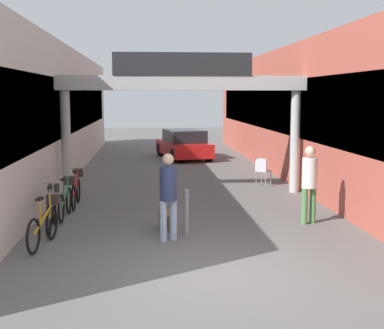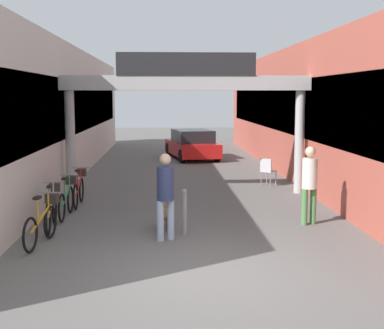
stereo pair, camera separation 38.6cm
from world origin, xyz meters
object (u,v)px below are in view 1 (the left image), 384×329
at_px(bicycle_silver_second, 52,209).
at_px(bicycle_red_farthest, 76,189).
at_px(bollard_post_metal, 186,212).
at_px(pedestrian_with_dog, 168,191).
at_px(bicycle_green_third, 66,199).
at_px(parked_car_red, 184,145).
at_px(cafe_chair_aluminium_nearer, 262,169).
at_px(pedestrian_companion, 309,179).
at_px(bicycle_orange_nearest, 45,223).
at_px(dog_on_leash, 165,213).

height_order(bicycle_silver_second, bicycle_red_farthest, same).
bearing_deg(bicycle_silver_second, bollard_post_metal, -14.51).
xyz_separation_m(pedestrian_with_dog, bicycle_green_third, (-2.35, 2.27, -0.57)).
xyz_separation_m(bicycle_green_third, bollard_post_metal, (2.74, -1.85, 0.05)).
bearing_deg(parked_car_red, cafe_chair_aluminium_nearer, -75.20).
xyz_separation_m(bicycle_red_farthest, cafe_chair_aluminium_nearer, (5.55, 2.73, 0.10)).
height_order(bicycle_red_farthest, bollard_post_metal, bicycle_red_farthest).
bearing_deg(bicycle_red_farthest, cafe_chair_aluminium_nearer, 26.23).
bearing_deg(bicycle_green_third, parked_car_red, 72.89).
height_order(pedestrian_companion, bicycle_green_third, pedestrian_companion).
bearing_deg(cafe_chair_aluminium_nearer, pedestrian_companion, -90.68).
height_order(pedestrian_with_dog, cafe_chair_aluminium_nearer, pedestrian_with_dog).
relative_size(bicycle_orange_nearest, bicycle_silver_second, 0.99).
bearing_deg(bicycle_red_farthest, pedestrian_with_dog, -57.74).
relative_size(bicycle_red_farthest, parked_car_red, 0.40).
bearing_deg(pedestrian_companion, bicycle_red_farthest, 156.03).
bearing_deg(bicycle_green_third, pedestrian_companion, -11.23).
distance_m(bicycle_silver_second, bicycle_green_third, 1.11).
distance_m(pedestrian_companion, bicycle_silver_second, 5.73).
relative_size(cafe_chair_aluminium_nearer, parked_car_red, 0.21).
bearing_deg(parked_car_red, bollard_post_metal, -93.64).
relative_size(pedestrian_with_dog, bollard_post_metal, 1.81).
height_order(pedestrian_companion, bicycle_orange_nearest, pedestrian_companion).
bearing_deg(parked_car_red, bicycle_green_third, -107.11).
xyz_separation_m(bicycle_orange_nearest, parked_car_red, (3.65, 14.10, 0.21)).
xyz_separation_m(pedestrian_companion, bicycle_red_farthest, (-5.49, 2.44, -0.58)).
bearing_deg(pedestrian_companion, bollard_post_metal, -165.29).
bearing_deg(bicycle_silver_second, bicycle_green_third, 83.05).
distance_m(dog_on_leash, parked_car_red, 13.13).
distance_m(pedestrian_companion, bollard_post_metal, 2.96).
xyz_separation_m(bicycle_orange_nearest, bicycle_silver_second, (-0.09, 1.29, 0.00)).
height_order(dog_on_leash, bicycle_green_third, bicycle_green_third).
bearing_deg(pedestrian_companion, bicycle_silver_second, 179.96).
xyz_separation_m(pedestrian_companion, bicycle_orange_nearest, (-5.61, -1.28, -0.58)).
height_order(dog_on_leash, bicycle_silver_second, bicycle_silver_second).
distance_m(bollard_post_metal, cafe_chair_aluminium_nearer, 6.58).
bearing_deg(bicycle_orange_nearest, cafe_chair_aluminium_nearer, 48.70).
bearing_deg(bicycle_red_farthest, bollard_post_metal, -50.02).
height_order(pedestrian_companion, bollard_post_metal, pedestrian_companion).
xyz_separation_m(bicycle_red_farthest, bollard_post_metal, (2.67, -3.18, 0.05)).
height_order(bicycle_red_farthest, parked_car_red, parked_car_red).
distance_m(bicycle_orange_nearest, bollard_post_metal, 2.84).
height_order(bicycle_silver_second, parked_car_red, parked_car_red).
distance_m(bicycle_orange_nearest, parked_car_red, 14.57).
distance_m(bicycle_green_third, bicycle_red_farthest, 1.34).
relative_size(pedestrian_with_dog, pedestrian_companion, 0.99).
height_order(bicycle_green_third, bicycle_red_farthest, same).
bearing_deg(cafe_chair_aluminium_nearer, bollard_post_metal, -115.99).
relative_size(bicycle_orange_nearest, bicycle_red_farthest, 0.99).
distance_m(dog_on_leash, bicycle_orange_nearest, 2.57).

